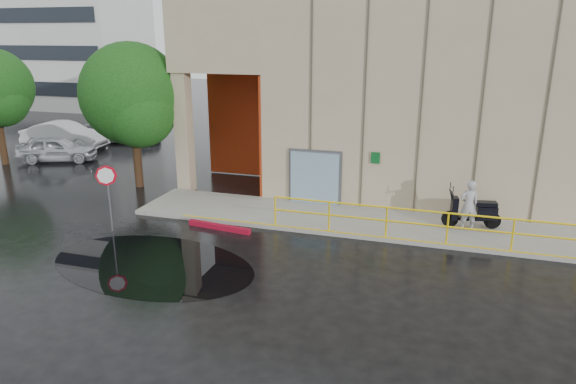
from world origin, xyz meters
name	(u,v)px	position (x,y,z in m)	size (l,w,h in m)	color
ground	(257,268)	(0.00, 0.00, 0.00)	(120.00, 120.00, 0.00)	black
sidewalk	(410,227)	(4.00, 4.50, 0.07)	(20.00, 3.00, 0.15)	gray
building	(454,89)	(5.10, 10.98, 4.21)	(20.00, 10.17, 8.00)	tan
guardrail	(416,224)	(4.25, 3.15, 0.68)	(9.56, 0.06, 1.03)	yellow
distant_building	(71,23)	(-28.00, 27.98, 7.50)	(12.00, 8.08, 15.00)	silver
person	(469,205)	(5.84, 4.59, 1.01)	(0.63, 0.41, 1.72)	#9D9CA1
scooter	(474,203)	(6.00, 4.83, 1.02)	(2.00, 0.96, 1.51)	black
stop_sign	(107,183)	(-5.78, 1.25, 1.72)	(0.62, 0.39, 2.34)	#5D5D62
red_curb	(219,227)	(-2.33, 2.50, 0.09)	(2.40, 0.18, 0.18)	maroon
puddle	(152,264)	(-3.05, -0.68, 0.00)	(6.47, 3.98, 0.01)	black
car_a	(57,149)	(-14.67, 9.16, 0.68)	(1.60, 3.98, 1.36)	silver
car_b	(65,136)	(-16.42, 11.87, 0.80)	(1.69, 4.83, 1.59)	white
car_c	(125,132)	(-14.16, 14.57, 0.64)	(1.79, 4.40, 1.28)	#A1A4A8
tree_near	(134,99)	(-7.76, 6.20, 3.89)	(4.32, 4.32, 6.23)	black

